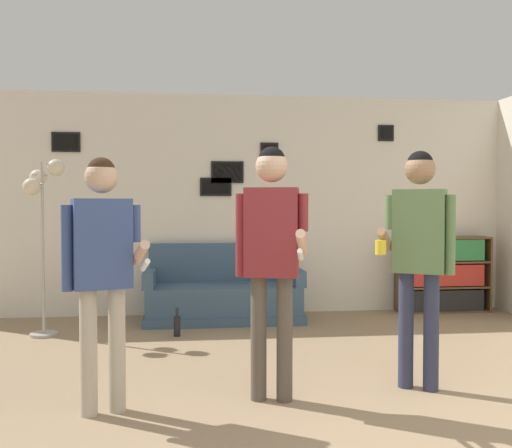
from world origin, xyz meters
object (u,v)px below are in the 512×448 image
Objects in this scene: bookshelf at (443,274)px; person_player_foreground_center at (272,244)px; couch at (223,295)px; person_watcher_holding_cup at (419,242)px; bottle_on_floor at (177,325)px; person_player_foreground_left at (102,257)px; drinking_cup at (423,233)px; floor_lamp at (42,202)px.

bookshelf is 0.66× the size of person_player_foreground_center.
person_watcher_holding_cup is (1.27, -2.67, 0.79)m from couch.
person_player_foreground_left is at bearing -101.22° from bottle_on_floor.
drinking_cup is at bearing 179.95° from bookshelf.
person_watcher_holding_cup is 5.93× the size of bottle_on_floor.
couch is 1.10× the size of person_player_foreground_left.
drinking_cup is (4.40, 0.80, -0.39)m from floor_lamp.
person_player_foreground_center is (2.06, -2.19, -0.30)m from floor_lamp.
person_player_foreground_left is 0.95× the size of person_player_foreground_center.
drinking_cup is at bearing 17.98° from bottle_on_floor.
bookshelf is at bearing 16.63° from bottle_on_floor.
couch is 1.04× the size of person_player_foreground_center.
drinking_cup is (3.46, 3.11, -0.02)m from person_player_foreground_left.
person_watcher_holding_cup is (1.10, 0.12, -0.00)m from person_player_foreground_center.
person_player_foreground_left is at bearing -138.06° from drinking_cup.
bottle_on_floor is (-0.52, -0.79, -0.18)m from couch.
floor_lamp is 1.10× the size of person_player_foreground_left.
person_player_foreground_center is at bearing -173.75° from person_watcher_holding_cup.
bottle_on_floor is 3.31m from drinking_cup.
person_watcher_holding_cup is at bearing -113.43° from drinking_cup.
couch is at bearing 17.85° from floor_lamp.
couch is 2.79m from bookshelf.
couch is 2.26m from floor_lamp.
bookshelf is at bearing 62.31° from person_watcher_holding_cup.
couch is 0.96m from bottle_on_floor.
person_watcher_holding_cup is at bearing -33.17° from floor_lamp.
floor_lamp is 3.79m from person_watcher_holding_cup.
person_player_foreground_left reaches higher than drinking_cup.
couch is at bearing 93.56° from person_player_foreground_center.
person_player_foreground_left reaches higher than couch.
person_watcher_holding_cup is at bearing 6.12° from person_player_foreground_left.
bookshelf is 4.88m from person_player_foreground_left.
person_player_foreground_center reaches higher than couch.
drinking_cup is at bearing 10.35° from floor_lamp.
bottle_on_floor is at bearing 133.61° from person_watcher_holding_cup.
floor_lamp reaches higher than bookshelf.
person_player_foreground_center is at bearing -86.44° from couch.
person_player_foreground_left is at bearing -67.71° from floor_lamp.
person_player_foreground_left is (0.94, -2.30, -0.37)m from floor_lamp.
person_player_foreground_center is 18.98× the size of drinking_cup.
person_player_foreground_center is 1.11m from person_watcher_holding_cup.
couch is 2.62m from drinking_cup.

